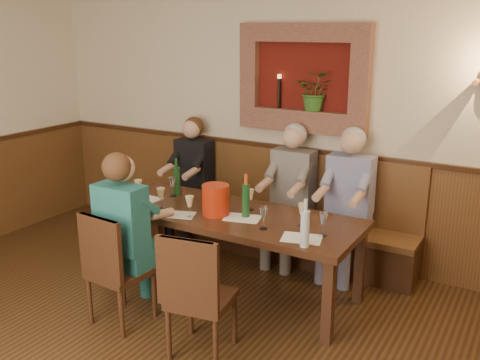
% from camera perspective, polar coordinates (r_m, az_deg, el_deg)
% --- Properties ---
extents(room_shell, '(6.04, 6.04, 2.82)m').
position_cam_1_polar(room_shell, '(3.12, -19.79, 6.80)').
color(room_shell, beige).
rests_on(room_shell, ground).
extents(wainscoting, '(6.02, 6.02, 1.15)m').
position_cam_1_polar(wainscoting, '(3.55, -17.77, -14.39)').
color(wainscoting, '#583619').
rests_on(wainscoting, ground).
extents(wall_niche, '(1.36, 0.30, 1.06)m').
position_cam_1_polar(wall_niche, '(5.39, 7.05, 10.21)').
color(wall_niche, '#56120C').
rests_on(wall_niche, ground).
extents(dining_table, '(2.40, 0.90, 0.75)m').
position_cam_1_polar(dining_table, '(4.80, -1.34, -4.28)').
color(dining_table, '#321D0F').
rests_on(dining_table, ground).
extents(bench, '(3.00, 0.45, 1.11)m').
position_cam_1_polar(bench, '(5.69, 3.71, -4.73)').
color(bench, '#381E0F').
rests_on(bench, ground).
extents(chair_near_left, '(0.45, 0.45, 0.96)m').
position_cam_1_polar(chair_near_left, '(4.53, -12.70, -11.42)').
color(chair_near_left, '#321D0F').
rests_on(chair_near_left, ground).
extents(chair_near_right, '(0.50, 0.50, 0.97)m').
position_cam_1_polar(chair_near_right, '(4.05, -4.17, -14.56)').
color(chair_near_right, '#321D0F').
rests_on(chair_near_right, ground).
extents(person_bench_left, '(0.41, 0.50, 1.39)m').
position_cam_1_polar(person_bench_left, '(6.03, -5.33, -1.09)').
color(person_bench_left, black).
rests_on(person_bench_left, ground).
extents(person_bench_mid, '(0.42, 0.52, 1.43)m').
position_cam_1_polar(person_bench_mid, '(5.43, 5.23, -2.85)').
color(person_bench_mid, '#5F5857').
rests_on(person_bench_mid, ground).
extents(person_bench_right, '(0.43, 0.53, 1.45)m').
position_cam_1_polar(person_bench_right, '(5.21, 11.18, -3.80)').
color(person_bench_right, navy).
rests_on(person_bench_right, ground).
extents(person_chair_front, '(0.42, 0.51, 1.42)m').
position_cam_1_polar(person_chair_front, '(4.51, -11.55, -7.20)').
color(person_chair_front, '#1B5060').
rests_on(person_chair_front, ground).
extents(spittoon_bucket, '(0.31, 0.31, 0.27)m').
position_cam_1_polar(spittoon_bucket, '(4.67, -2.61, -2.13)').
color(spittoon_bucket, '#B7250B').
rests_on(spittoon_bucket, dining_table).
extents(wine_bottle_green_a, '(0.09, 0.09, 0.38)m').
position_cam_1_polar(wine_bottle_green_a, '(4.61, 0.63, -2.10)').
color(wine_bottle_green_a, '#19471E').
rests_on(wine_bottle_green_a, dining_table).
extents(wine_bottle_green_b, '(0.08, 0.08, 0.37)m').
position_cam_1_polar(wine_bottle_green_b, '(5.24, -6.76, -0.04)').
color(wine_bottle_green_b, '#19471E').
rests_on(wine_bottle_green_b, dining_table).
extents(water_bottle, '(0.07, 0.07, 0.37)m').
position_cam_1_polar(water_bottle, '(4.02, 6.94, -5.06)').
color(water_bottle, silver).
rests_on(water_bottle, dining_table).
extents(tasting_sheet_a, '(0.29, 0.21, 0.00)m').
position_cam_1_polar(tasting_sheet_a, '(5.21, -10.00, -1.98)').
color(tasting_sheet_a, white).
rests_on(tasting_sheet_a, dining_table).
extents(tasting_sheet_b, '(0.35, 0.29, 0.00)m').
position_cam_1_polar(tasting_sheet_b, '(4.62, 0.27, -4.07)').
color(tasting_sheet_b, white).
rests_on(tasting_sheet_b, dining_table).
extents(tasting_sheet_c, '(0.36, 0.29, 0.00)m').
position_cam_1_polar(tasting_sheet_c, '(4.22, 6.60, -6.18)').
color(tasting_sheet_c, white).
rests_on(tasting_sheet_c, dining_table).
extents(tasting_sheet_d, '(0.33, 0.28, 0.00)m').
position_cam_1_polar(tasting_sheet_d, '(4.73, -6.51, -3.71)').
color(tasting_sheet_d, white).
rests_on(tasting_sheet_d, dining_table).
extents(wine_glass_0, '(0.08, 0.08, 0.19)m').
position_cam_1_polar(wine_glass_0, '(5.19, -10.76, -1.02)').
color(wine_glass_0, '#E9D18B').
rests_on(wine_glass_0, dining_table).
extents(wine_glass_1, '(0.08, 0.08, 0.19)m').
position_cam_1_polar(wine_glass_1, '(4.80, 1.07, -2.11)').
color(wine_glass_1, '#E9D18B').
rests_on(wine_glass_1, dining_table).
extents(wine_glass_2, '(0.08, 0.08, 0.19)m').
position_cam_1_polar(wine_glass_2, '(4.64, -5.39, -2.85)').
color(wine_glass_2, '#E9D18B').
rests_on(wine_glass_2, dining_table).
extents(wine_glass_3, '(0.08, 0.08, 0.19)m').
position_cam_1_polar(wine_glass_3, '(4.89, -8.41, -1.95)').
color(wine_glass_3, '#E9D18B').
rests_on(wine_glass_3, dining_table).
extents(wine_glass_4, '(0.08, 0.08, 0.19)m').
position_cam_1_polar(wine_glass_4, '(4.45, 6.66, -3.70)').
color(wine_glass_4, '#E9D18B').
rests_on(wine_glass_4, dining_table).
extents(wine_glass_5, '(0.08, 0.08, 0.19)m').
position_cam_1_polar(wine_glass_5, '(4.36, 2.52, -4.05)').
color(wine_glass_5, white).
rests_on(wine_glass_5, dining_table).
extents(wine_glass_6, '(0.08, 0.08, 0.19)m').
position_cam_1_polar(wine_glass_6, '(4.65, -1.80, -2.74)').
color(wine_glass_6, '#E9D18B').
rests_on(wine_glass_6, dining_table).
extents(wine_glass_7, '(0.08, 0.08, 0.19)m').
position_cam_1_polar(wine_glass_7, '(4.26, 8.85, -4.68)').
color(wine_glass_7, white).
rests_on(wine_glass_7, dining_table).
extents(wine_glass_8, '(0.08, 0.08, 0.19)m').
position_cam_1_polar(wine_glass_8, '(5.23, -7.23, -0.73)').
color(wine_glass_8, white).
rests_on(wine_glass_8, dining_table).
extents(wine_glass_9, '(0.08, 0.08, 0.19)m').
position_cam_1_polar(wine_glass_9, '(4.95, -3.48, -1.57)').
color(wine_glass_9, white).
rests_on(wine_glass_9, dining_table).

